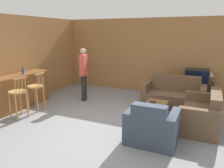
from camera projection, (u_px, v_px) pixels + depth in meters
ground_plane at (103, 130)px, 4.82m from camera, size 24.00×24.00×0.00m
wall_back at (148, 56)px, 7.72m from camera, size 9.40×0.08×2.60m
wall_left at (32, 58)px, 6.96m from camera, size 0.08×8.61×2.60m
bar_counter at (11, 94)px, 5.94m from camera, size 0.55×2.54×0.96m
bar_chair_near at (18, 95)px, 5.40m from camera, size 0.50×0.50×1.06m
bar_chair_mid at (36, 89)px, 5.95m from camera, size 0.47×0.47×1.06m
couch_far at (174, 96)px, 6.36m from camera, size 1.73×0.86×0.87m
armchair_near at (152, 128)px, 4.23m from camera, size 0.96×0.82×0.85m
loveseat_right at (202, 114)px, 4.92m from camera, size 0.79×1.50×0.83m
coffee_table at (155, 106)px, 5.44m from camera, size 0.52×0.88×0.37m
tv_unit at (196, 91)px, 6.97m from camera, size 1.01×0.52×0.55m
tv at (197, 76)px, 6.85m from camera, size 0.72×0.44×0.44m
bottle at (23, 70)px, 6.17m from camera, size 0.06×0.06×0.23m
book_on_table at (153, 102)px, 5.55m from camera, size 0.20×0.19×0.03m
table_lamp at (210, 74)px, 6.68m from camera, size 0.25×0.25×0.44m
person_by_window at (84, 71)px, 6.76m from camera, size 0.24×0.50×1.64m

